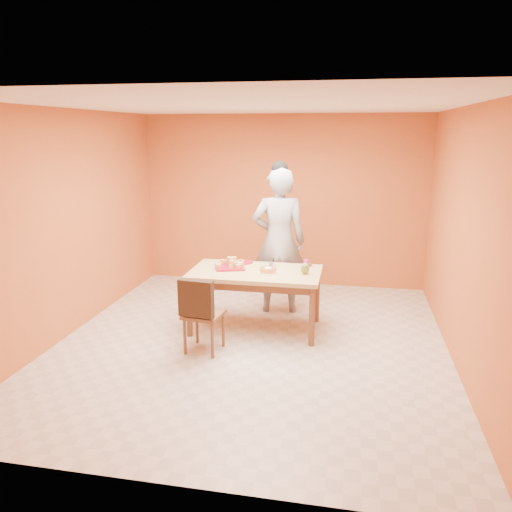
% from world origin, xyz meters
% --- Properties ---
extents(floor, '(5.00, 5.00, 0.00)m').
position_xyz_m(floor, '(0.00, 0.00, 0.00)').
color(floor, beige).
rests_on(floor, ground).
extents(ceiling, '(5.00, 5.00, 0.00)m').
position_xyz_m(ceiling, '(0.00, 0.00, 2.70)').
color(ceiling, white).
rests_on(ceiling, wall_back).
extents(wall_back, '(4.50, 0.00, 4.50)m').
position_xyz_m(wall_back, '(0.00, 2.50, 1.35)').
color(wall_back, '#BE632C').
rests_on(wall_back, floor).
extents(wall_left, '(0.00, 5.00, 5.00)m').
position_xyz_m(wall_left, '(-2.25, 0.00, 1.35)').
color(wall_left, '#BE632C').
rests_on(wall_left, floor).
extents(wall_right, '(0.00, 5.00, 5.00)m').
position_xyz_m(wall_right, '(2.25, 0.00, 1.35)').
color(wall_right, '#BE632C').
rests_on(wall_right, floor).
extents(dining_table, '(1.60, 0.90, 0.76)m').
position_xyz_m(dining_table, '(-0.04, 0.46, 0.67)').
color(dining_table, '#D5C16F').
rests_on(dining_table, floor).
extents(dining_chair, '(0.46, 0.52, 0.89)m').
position_xyz_m(dining_chair, '(-0.48, -0.31, 0.46)').
color(dining_chair, brown).
rests_on(dining_chair, floor).
extents(pastry_pile, '(0.32, 0.32, 0.10)m').
position_xyz_m(pastry_pile, '(-0.38, 0.53, 0.83)').
color(pastry_pile, '#E9B663').
rests_on(pastry_pile, pastry_platter).
extents(person, '(0.78, 0.57, 1.98)m').
position_xyz_m(person, '(0.14, 1.16, 0.99)').
color(person, gray).
rests_on(person, floor).
extents(pastry_platter, '(0.45, 0.45, 0.02)m').
position_xyz_m(pastry_platter, '(-0.38, 0.53, 0.77)').
color(pastry_platter, maroon).
rests_on(pastry_platter, dining_table).
extents(red_dinner_plate, '(0.27, 0.27, 0.01)m').
position_xyz_m(red_dinner_plate, '(-0.27, 0.81, 0.77)').
color(red_dinner_plate, maroon).
rests_on(red_dinner_plate, dining_table).
extents(white_cake_plate, '(0.26, 0.26, 0.01)m').
position_xyz_m(white_cake_plate, '(0.13, 0.40, 0.77)').
color(white_cake_plate, white).
rests_on(white_cake_plate, dining_table).
extents(sponge_cake, '(0.27, 0.27, 0.05)m').
position_xyz_m(sponge_cake, '(0.13, 0.40, 0.80)').
color(sponge_cake, orange).
rests_on(sponge_cake, white_cake_plate).
extents(cake_server, '(0.08, 0.24, 0.01)m').
position_xyz_m(cake_server, '(0.14, 0.58, 0.83)').
color(cake_server, silver).
rests_on(cake_server, sponge_cake).
extents(egg_ornament, '(0.12, 0.11, 0.14)m').
position_xyz_m(egg_ornament, '(0.57, 0.43, 0.83)').
color(egg_ornament, olive).
rests_on(egg_ornament, dining_table).
extents(magenta_glass, '(0.07, 0.07, 0.09)m').
position_xyz_m(magenta_glass, '(0.56, 0.78, 0.80)').
color(magenta_glass, '#BC1C77').
rests_on(magenta_glass, dining_table).
extents(checker_tin, '(0.13, 0.13, 0.03)m').
position_xyz_m(checker_tin, '(0.57, 0.81, 0.78)').
color(checker_tin, '#3B2410').
rests_on(checker_tin, dining_table).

